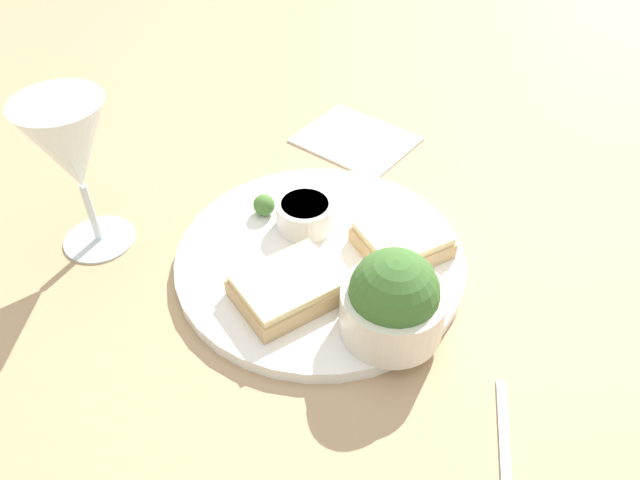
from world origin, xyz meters
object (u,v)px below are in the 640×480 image
at_px(salad_bowl, 393,301).
at_px(napkin, 356,139).
at_px(wine_glass, 71,150).
at_px(cheese_toast_far, 402,240).
at_px(cheese_toast_near, 284,286).
at_px(sauce_ramekin, 305,213).

height_order(salad_bowl, napkin, salad_bowl).
height_order(wine_glass, napkin, wine_glass).
height_order(cheese_toast_far, napkin, cheese_toast_far).
height_order(cheese_toast_near, napkin, cheese_toast_near).
bearing_deg(cheese_toast_near, cheese_toast_far, 145.73).
height_order(cheese_toast_far, wine_glass, wine_glass).
bearing_deg(sauce_ramekin, wine_glass, -60.79).
distance_m(sauce_ramekin, napkin, 0.20).
distance_m(wine_glass, napkin, 0.36).
distance_m(salad_bowl, cheese_toast_far, 0.11).
bearing_deg(salad_bowl, cheese_toast_near, -85.13).
xyz_separation_m(cheese_toast_near, wine_glass, (0.01, -0.22, 0.09)).
height_order(sauce_ramekin, cheese_toast_far, sauce_ramekin).
relative_size(cheese_toast_near, napkin, 0.77).
relative_size(salad_bowl, sauce_ramekin, 1.52).
distance_m(sauce_ramekin, cheese_toast_far, 0.11).
bearing_deg(sauce_ramekin, cheese_toast_far, 96.90).
height_order(sauce_ramekin, wine_glass, wine_glass).
bearing_deg(wine_glass, salad_bowl, 93.37).
relative_size(sauce_ramekin, cheese_toast_near, 0.51).
height_order(salad_bowl, wine_glass, wine_glass).
distance_m(salad_bowl, cheese_toast_near, 0.11).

